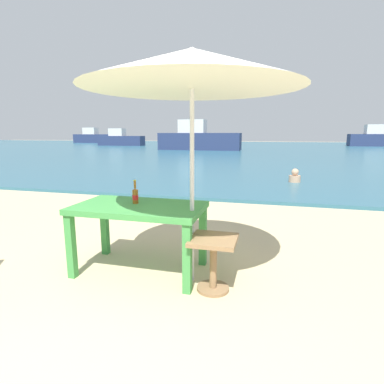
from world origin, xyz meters
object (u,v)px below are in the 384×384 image
patio_umbrella (192,69)px  boat_barge (199,139)px  beer_bottle_amber (135,195)px  boat_cargo_ship (380,138)px  swimmer_person (295,177)px  boat_tanker (121,139)px  side_table_wood (213,256)px  picnic_table_green (139,215)px  boat_ferry (94,137)px

patio_umbrella → boat_barge: bearing=103.3°
beer_bottle_amber → boat_cargo_ship: bearing=69.9°
swimmer_person → boat_tanker: bearing=127.2°
beer_bottle_amber → patio_umbrella: (0.69, -0.14, 1.26)m
side_table_wood → swimmer_person: size_ratio=1.32×
picnic_table_green → side_table_wood: size_ratio=2.59×
picnic_table_green → swimmer_person: bearing=72.5°
picnic_table_green → boat_tanker: (-16.62, 31.23, 0.17)m
side_table_wood → boat_cargo_ship: bearing=71.4°
beer_bottle_amber → patio_umbrella: patio_umbrella is taller
swimmer_person → boat_barge: (-7.13, 17.29, 0.80)m
beer_bottle_amber → boat_ferry: size_ratio=0.04×
patio_umbrella → boat_tanker: patio_umbrella is taller
picnic_table_green → boat_barge: bearing=101.9°
boat_tanker → boat_ferry: size_ratio=0.87×
swimmer_person → patio_umbrella: bearing=-102.4°
boat_cargo_ship → beer_bottle_amber: bearing=-110.1°
patio_umbrella → boat_tanker: (-17.24, 31.30, -1.30)m
beer_bottle_amber → boat_barge: bearing=101.8°
patio_umbrella → boat_cargo_ship: size_ratio=0.34×
patio_umbrella → side_table_wood: 1.79m
picnic_table_green → side_table_wood: (0.87, -0.22, -0.30)m
side_table_wood → boat_ferry: bearing=123.6°
picnic_table_green → boat_barge: size_ratio=0.19×
boat_barge → boat_cargo_ship: 22.48m
side_table_wood → boat_tanker: (-17.49, 31.45, 0.46)m
beer_bottle_amber → boat_ferry: bearing=122.9°
patio_umbrella → boat_ferry: size_ratio=0.36×
picnic_table_green → beer_bottle_amber: 0.23m
beer_bottle_amber → swimmer_person: beer_bottle_amber is taller
boat_ferry → boat_cargo_ship: boat_cargo_ship is taller
beer_bottle_amber → boat_barge: size_ratio=0.04×
boat_cargo_ship → boat_barge: bearing=-145.0°
swimmer_person → boat_tanker: boat_tanker is taller
picnic_table_green → swimmer_person: 6.94m
boat_ferry → beer_bottle_amber: bearing=-57.1°
side_table_wood → boat_tanker: boat_tanker is taller
boat_ferry → boat_cargo_ship: (39.36, -3.37, 0.04)m
boat_tanker → boat_ferry: (-9.38, 8.93, 0.11)m
boat_cargo_ship → boat_tanker: bearing=-169.5°
picnic_table_green → beer_bottle_amber: beer_bottle_amber is taller
patio_umbrella → boat_barge: size_ratio=0.31×
picnic_table_green → patio_umbrella: 1.59m
picnic_table_green → boat_ferry: bearing=122.9°
boat_barge → patio_umbrella: bearing=-76.7°
beer_bottle_amber → picnic_table_green: bearing=-43.8°
patio_umbrella → boat_cargo_ship: 39.02m
boat_barge → beer_bottle_amber: bearing=-78.2°
beer_bottle_amber → boat_cargo_ship: size_ratio=0.04×
swimmer_person → boat_ferry: 43.76m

